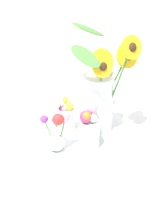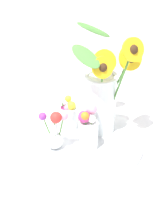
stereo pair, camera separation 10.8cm
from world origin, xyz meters
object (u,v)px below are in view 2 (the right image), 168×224
Objects in this scene: vase_small_back at (67,115)px; serving_tray at (84,141)px; vase_small_center at (87,130)px; vase_bulb_right at (55,131)px; mason_jar_sunflowers at (102,95)px.

serving_tray is at bearing -72.14° from vase_small_back.
vase_small_center is 0.14m from vase_small_back.
vase_bulb_right is at bearing 158.83° from vase_small_center.
mason_jar_sunflowers reaches higher than vase_small_center.
mason_jar_sunflowers reaches higher than vase_small_back.
serving_tray is 0.12m from vase_small_back.
mason_jar_sunflowers is at bearing -27.03° from vase_small_back.
serving_tray is 0.09m from vase_small_center.
serving_tray is 0.18m from mason_jar_sunflowers.
vase_bulb_right reaches higher than serving_tray.
serving_tray is 2.76× the size of vase_small_center.
vase_bulb_right is (-0.20, -0.04, -0.08)m from mason_jar_sunflowers.
vase_bulb_right reaches higher than vase_small_back.
vase_small_center is 1.00× the size of vase_bulb_right.
vase_small_back is (-0.03, 0.09, 0.07)m from serving_tray.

